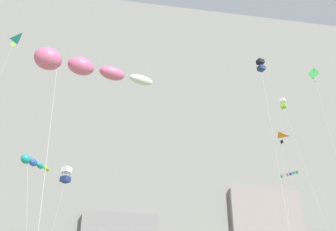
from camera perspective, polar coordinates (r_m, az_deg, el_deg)
name	(u,v)px	position (r m, az deg, el deg)	size (l,w,h in m)	color
cliff_face	(120,163)	(78.57, -6.87, -6.77)	(180.00, 22.83, 64.47)	gray
kite_delta_far_left	(279,145)	(55.09, 15.66, -4.15)	(3.77, 4.74, 25.76)	orange
kite_banner_high_left	(290,193)	(52.61, 17.16, -10.61)	(2.87, 3.54, 21.18)	black
kite_box_high_right	(284,104)	(53.73, 16.27, 1.54)	(2.90, 5.27, 30.11)	white
kite_box_far_right	(261,67)	(41.47, 13.21, 6.84)	(0.77, 2.95, 27.69)	black
kite_box_front_field	(66,175)	(47.34, -14.46, -8.27)	(2.26, 5.00, 19.97)	white
kite_windsock_upper_left	(78,66)	(18.90, -12.77, 7.00)	(5.73, 5.96, 14.65)	pink
kite_delta_mid_right	(7,47)	(49.59, -22.11, 9.14)	(3.22, 5.36, 32.87)	teal
kite_diamond_mid_center	(318,90)	(50.06, 20.77, 3.44)	(1.53, 2.21, 31.54)	green
kite_windsock_mid_left	(32,163)	(28.28, -18.90, -6.42)	(3.14, 6.74, 13.71)	teal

